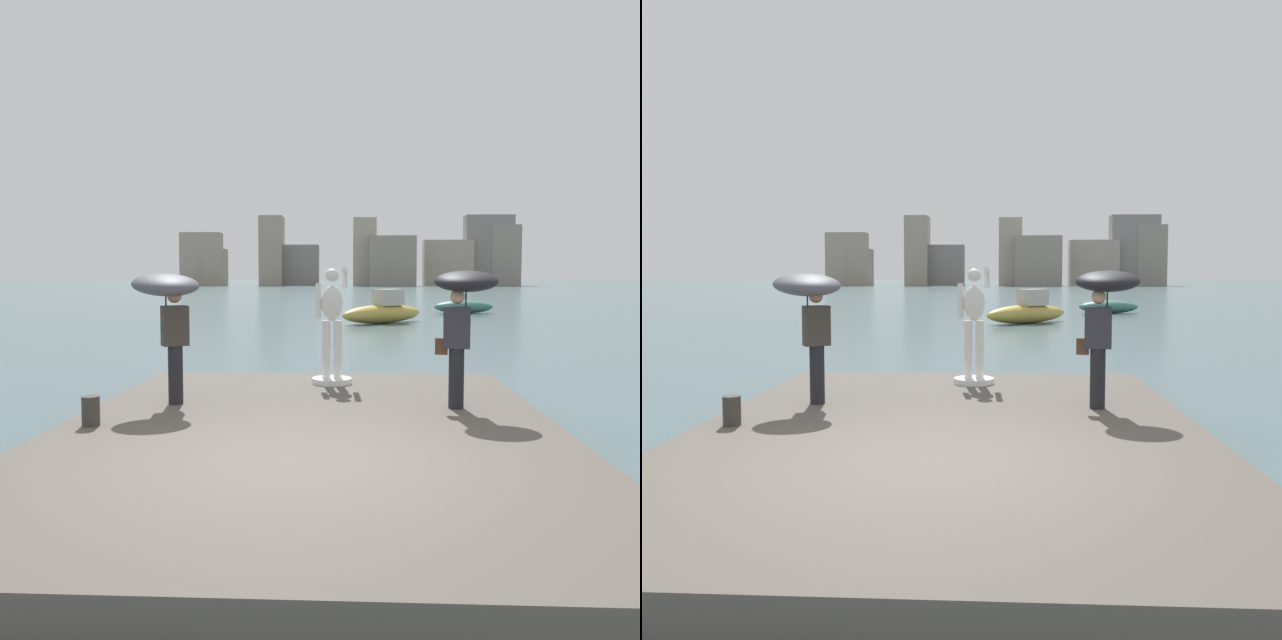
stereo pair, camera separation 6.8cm
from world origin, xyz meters
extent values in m
plane|color=#4C666B|center=(0.00, 40.00, 0.00)|extent=(400.00, 400.00, 0.00)
cube|color=#564F47|center=(0.00, 1.58, 0.20)|extent=(6.50, 9.16, 0.40)
cylinder|color=white|center=(0.20, 4.93, 0.45)|extent=(0.71, 0.71, 0.10)
cylinder|color=white|center=(0.10, 4.93, 1.01)|extent=(0.15, 0.15, 1.03)
cylinder|color=white|center=(0.30, 4.93, 1.01)|extent=(0.15, 0.15, 1.03)
ellipsoid|color=white|center=(0.20, 4.93, 1.84)|extent=(0.38, 0.26, 0.62)
sphere|color=white|center=(0.20, 4.93, 2.33)|extent=(0.24, 0.24, 0.24)
cylinder|color=white|center=(-0.04, 4.93, 1.88)|extent=(0.10, 0.10, 0.62)
cylinder|color=white|center=(0.42, 5.20, 2.28)|extent=(0.10, 0.59, 0.40)
cylinder|color=black|center=(-2.09, 2.97, 0.84)|extent=(0.22, 0.22, 0.88)
cube|color=#38332D|center=(-2.09, 2.97, 1.58)|extent=(0.45, 0.39, 0.60)
sphere|color=#A87A5B|center=(-2.09, 2.97, 2.02)|extent=(0.21, 0.21, 0.21)
cylinder|color=#262626|center=(-2.21, 2.94, 1.87)|extent=(0.02, 0.02, 0.49)
ellipsoid|color=#4C4C56|center=(-2.21, 2.94, 2.19)|extent=(1.37, 1.38, 0.45)
cylinder|color=black|center=(2.08, 2.83, 0.84)|extent=(0.22, 0.22, 0.88)
cube|color=#2D2D38|center=(2.08, 2.83, 1.58)|extent=(0.42, 0.30, 0.60)
sphere|color=tan|center=(2.08, 2.83, 2.02)|extent=(0.21, 0.21, 0.21)
cylinder|color=#262626|center=(2.20, 2.85, 1.90)|extent=(0.02, 0.02, 0.55)
ellipsoid|color=black|center=(2.20, 2.85, 2.25)|extent=(1.07, 1.10, 0.40)
cube|color=#513323|center=(1.87, 2.89, 1.30)|extent=(0.19, 0.13, 0.24)
cylinder|color=#38332D|center=(-2.80, 1.47, 0.59)|extent=(0.23, 0.23, 0.38)
ellipsoid|color=#B2993D|center=(1.96, 24.97, 0.45)|extent=(4.52, 4.26, 0.89)
cube|color=#B2ADA3|center=(2.24, 25.23, 1.23)|extent=(1.60, 1.57, 0.78)
ellipsoid|color=#336B5B|center=(7.13, 33.19, 0.39)|extent=(3.63, 1.57, 0.77)
cube|color=gray|center=(-29.85, 125.99, 5.26)|extent=(7.85, 4.81, 10.51)
cube|color=gray|center=(-27.19, 125.88, 3.65)|extent=(4.47, 5.09, 7.30)
cube|color=gray|center=(-15.95, 128.16, 6.94)|extent=(4.56, 6.66, 13.88)
cube|color=gray|center=(-11.10, 129.41, 4.09)|extent=(9.14, 4.27, 8.19)
cube|color=#A89989|center=(2.74, 125.43, 6.60)|extent=(4.50, 6.14, 13.20)
cube|color=gray|center=(7.99, 122.27, 4.77)|extent=(8.80, 5.85, 9.54)
cube|color=#A89989|center=(19.21, 126.90, 4.48)|extent=(9.51, 4.87, 8.95)
cube|color=gray|center=(27.32, 127.74, 6.94)|extent=(9.42, 4.30, 13.88)
cube|color=gray|center=(30.45, 128.04, 5.97)|extent=(5.74, 5.06, 11.94)
camera|label=1|loc=(0.58, -6.87, 2.36)|focal=37.51mm
camera|label=2|loc=(0.65, -6.86, 2.36)|focal=37.51mm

